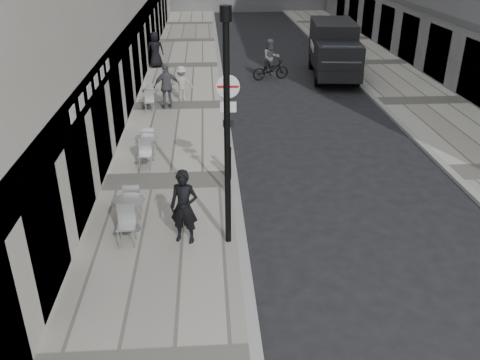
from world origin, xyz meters
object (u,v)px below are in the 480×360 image
Objects in this scene: lamppost at (227,122)px; sign_post at (228,119)px; cyclist at (271,64)px; panel_van at (334,47)px; walking_man at (184,207)px.

sign_post is at bearing 86.82° from lamppost.
lamppost is 2.65× the size of cyclist.
lamppost is at bearing -104.96° from panel_van.
sign_post is at bearing -107.89° from panel_van.
sign_post is 0.65× the size of lamppost.
cyclist is (4.00, 15.65, -0.24)m from walking_man.
cyclist reaches higher than walking_man.
walking_man is 2.99m from sign_post.
walking_man is 0.90× the size of cyclist.
walking_man is at bearing -108.23° from panel_van.
walking_man is 2.40m from lamppost.
cyclist is at bearing 91.63° from walking_man.
lamppost is (1.05, -0.08, 2.16)m from walking_man.
lamppost is at bearing -113.76° from cyclist.
panel_van is (7.41, 16.10, 0.50)m from walking_man.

